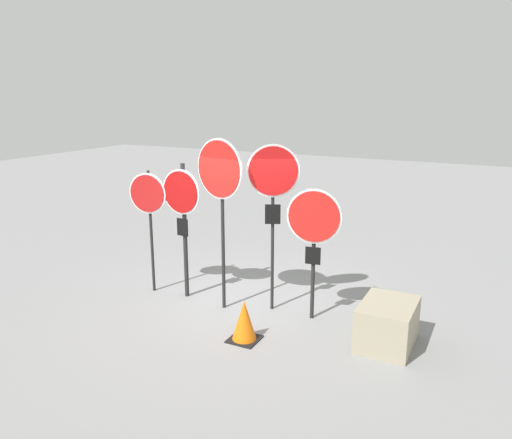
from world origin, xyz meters
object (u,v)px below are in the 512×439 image
object	(u,v)px
stop_sign_0	(148,202)
traffic_cone_0	(244,321)
stop_sign_4	(314,226)
stop_sign_1	(182,206)
stop_sign_3	(273,185)
storage_crate	(387,324)
stop_sign_2	(220,180)

from	to	relation	value
stop_sign_0	traffic_cone_0	distance (m)	2.84
stop_sign_4	stop_sign_1	bearing A→B (deg)	174.63
stop_sign_1	stop_sign_3	world-z (taller)	stop_sign_3
stop_sign_0	stop_sign_3	size ratio (longest dim) A/B	0.80
stop_sign_0	storage_crate	distance (m)	4.41
stop_sign_4	storage_crate	world-z (taller)	stop_sign_4
stop_sign_0	stop_sign_3	distance (m)	2.31
stop_sign_1	stop_sign_2	size ratio (longest dim) A/B	0.84
traffic_cone_0	storage_crate	distance (m)	2.03
stop_sign_4	traffic_cone_0	distance (m)	1.76
stop_sign_0	stop_sign_2	world-z (taller)	stop_sign_2
traffic_cone_0	stop_sign_2	bearing A→B (deg)	136.90
stop_sign_1	stop_sign_4	world-z (taller)	stop_sign_1
stop_sign_4	storage_crate	xyz separation A→B (m)	(1.25, -0.29, -1.22)
stop_sign_1	stop_sign_2	bearing A→B (deg)	-5.06
stop_sign_3	storage_crate	distance (m)	2.66
stop_sign_2	stop_sign_4	world-z (taller)	stop_sign_2
stop_sign_1	stop_sign_4	size ratio (longest dim) A/B	1.12
stop_sign_2	storage_crate	size ratio (longest dim) A/B	2.84
stop_sign_4	stop_sign_0	bearing A→B (deg)	174.86
stop_sign_2	stop_sign_3	bearing A→B (deg)	36.51
stop_sign_1	storage_crate	size ratio (longest dim) A/B	2.38
stop_sign_1	stop_sign_3	size ratio (longest dim) A/B	0.86
stop_sign_3	stop_sign_0	bearing A→B (deg)	160.64
stop_sign_3	traffic_cone_0	bearing A→B (deg)	-111.51
traffic_cone_0	storage_crate	bearing A→B (deg)	23.19
stop_sign_1	storage_crate	world-z (taller)	stop_sign_1
stop_sign_0	stop_sign_3	world-z (taller)	stop_sign_3
stop_sign_2	traffic_cone_0	xyz separation A→B (m)	(0.85, -0.80, -1.86)
stop_sign_2	stop_sign_4	bearing A→B (deg)	25.04
stop_sign_2	stop_sign_3	world-z (taller)	stop_sign_2
stop_sign_4	storage_crate	bearing A→B (deg)	-22.71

